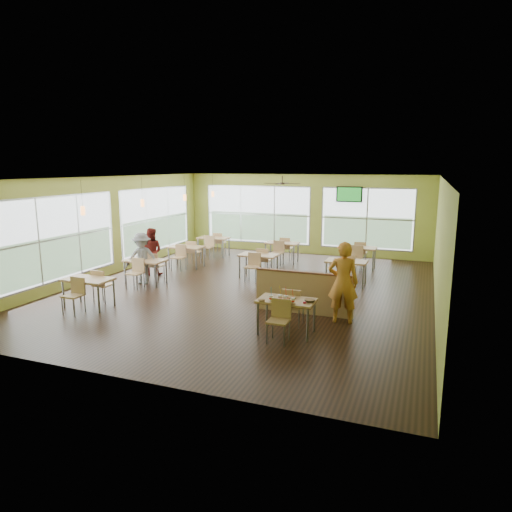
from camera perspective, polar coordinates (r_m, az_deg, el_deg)
name	(u,v)px	position (r m, az deg, el deg)	size (l,w,h in m)	color
room	(250,235)	(12.92, -0.75, 2.64)	(12.00, 12.04, 3.20)	black
window_bays	(213,223)	(16.79, -5.35, 4.14)	(9.24, 10.24, 2.38)	white
main_table	(286,305)	(9.73, 3.82, -6.12)	(1.22, 1.52, 0.87)	tan
half_wall_divider	(304,292)	(11.10, 6.00, -4.54)	(2.40, 0.14, 1.04)	tan
dining_tables	(239,255)	(15.04, -2.09, 0.10)	(6.92, 8.72, 0.87)	tan
pendant_lights	(164,200)	(14.87, -11.43, 6.85)	(0.11, 7.31, 0.86)	#2D2119
ceiling_fan	(282,183)	(15.62, 3.30, 9.06)	(1.25, 1.25, 0.29)	#2D2119
tv_backwall	(349,194)	(18.05, 11.58, 7.56)	(1.00, 0.07, 0.60)	black
man_plaid	(343,282)	(10.48, 10.82, -3.27)	(0.69, 0.45, 1.88)	#CF6117
patron_maroon	(151,251)	(15.28, -12.97, 0.55)	(0.75, 0.59, 1.55)	maroon
patron_grey	(142,258)	(14.20, -14.05, -0.28)	(1.01, 0.58, 1.56)	slate
cup_blue	(271,298)	(9.54, 1.91, -5.27)	(0.09, 0.09, 0.33)	white
cup_yellow	(280,298)	(9.56, 3.04, -5.22)	(0.10, 0.10, 0.36)	white
cup_red_near	(286,298)	(9.51, 3.76, -5.32)	(0.10, 0.10, 0.35)	white
cup_red_far	(293,301)	(9.39, 4.62, -5.58)	(0.09, 0.09, 0.33)	white
food_basket	(310,300)	(9.57, 6.72, -5.54)	(0.22, 0.22, 0.05)	black
ketchup_cup	(305,303)	(9.46, 6.09, -5.81)	(0.06, 0.06, 0.03)	#B70F1D
wrapper_left	(262,300)	(9.56, 0.73, -5.53)	(0.16, 0.14, 0.04)	#906945
wrapper_mid	(292,297)	(9.77, 4.51, -5.17)	(0.20, 0.18, 0.05)	#906945
wrapper_right	(293,304)	(9.35, 4.62, -5.97)	(0.13, 0.12, 0.03)	#906945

